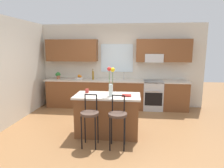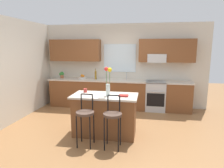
# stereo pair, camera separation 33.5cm
# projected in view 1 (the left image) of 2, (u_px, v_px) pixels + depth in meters

# --- Properties ---
(ground_plane) EXTENTS (14.00, 14.00, 0.00)m
(ground_plane) POSITION_uv_depth(u_px,v_px,m) (109.00, 128.00, 4.83)
(ground_plane) COLOR olive
(wall_left) EXTENTS (0.12, 4.60, 2.70)m
(wall_left) POSITION_uv_depth(u_px,v_px,m) (14.00, 71.00, 5.16)
(wall_left) COLOR beige
(wall_left) RESTS_ON ground
(back_wall_assembly) EXTENTS (5.60, 0.50, 2.70)m
(back_wall_assembly) POSITION_uv_depth(u_px,v_px,m) (118.00, 61.00, 6.49)
(back_wall_assembly) COLOR beige
(back_wall_assembly) RESTS_ON ground
(counter_run) EXTENTS (4.56, 0.64, 0.92)m
(counter_run) POSITION_uv_depth(u_px,v_px,m) (116.00, 94.00, 6.40)
(counter_run) COLOR brown
(counter_run) RESTS_ON ground
(sink_faucet) EXTENTS (0.02, 0.13, 0.23)m
(sink_faucet) POSITION_uv_depth(u_px,v_px,m) (124.00, 75.00, 6.41)
(sink_faucet) COLOR #B7BABC
(sink_faucet) RESTS_ON counter_run
(oven_range) EXTENTS (0.60, 0.64, 0.92)m
(oven_range) POSITION_uv_depth(u_px,v_px,m) (153.00, 95.00, 6.25)
(oven_range) COLOR #B7BABC
(oven_range) RESTS_ON ground
(kitchen_island) EXTENTS (1.44, 0.72, 0.92)m
(kitchen_island) POSITION_uv_depth(u_px,v_px,m) (108.00, 115.00, 4.41)
(kitchen_island) COLOR brown
(kitchen_island) RESTS_ON ground
(bar_stool_near) EXTENTS (0.36, 0.36, 1.04)m
(bar_stool_near) POSITION_uv_depth(u_px,v_px,m) (90.00, 116.00, 3.85)
(bar_stool_near) COLOR black
(bar_stool_near) RESTS_ON ground
(bar_stool_middle) EXTENTS (0.36, 0.36, 1.04)m
(bar_stool_middle) POSITION_uv_depth(u_px,v_px,m) (118.00, 117.00, 3.79)
(bar_stool_middle) COLOR black
(bar_stool_middle) RESTS_ON ground
(flower_vase) EXTENTS (0.17, 0.10, 0.63)m
(flower_vase) POSITION_uv_depth(u_px,v_px,m) (111.00, 81.00, 4.20)
(flower_vase) COLOR silver
(flower_vase) RESTS_ON kitchen_island
(mug_ceramic) EXTENTS (0.08, 0.08, 0.09)m
(mug_ceramic) POSITION_uv_depth(u_px,v_px,m) (87.00, 91.00, 4.53)
(mug_ceramic) COLOR #A52D28
(mug_ceramic) RESTS_ON kitchen_island
(cookbook) EXTENTS (0.20, 0.15, 0.03)m
(cookbook) POSITION_uv_depth(u_px,v_px,m) (127.00, 95.00, 4.22)
(cookbook) COLOR maroon
(cookbook) RESTS_ON kitchen_island
(fruit_bowl_oranges) EXTENTS (0.24, 0.24, 0.16)m
(fruit_bowl_oranges) POSITION_uv_depth(u_px,v_px,m) (79.00, 78.00, 6.45)
(fruit_bowl_oranges) COLOR silver
(fruit_bowl_oranges) RESTS_ON counter_run
(bottle_olive_oil) EXTENTS (0.06, 0.06, 0.35)m
(bottle_olive_oil) POSITION_uv_depth(u_px,v_px,m) (93.00, 75.00, 6.38)
(bottle_olive_oil) COLOR olive
(bottle_olive_oil) RESTS_ON counter_run
(potted_plant_small) EXTENTS (0.18, 0.13, 0.23)m
(potted_plant_small) POSITION_uv_depth(u_px,v_px,m) (58.00, 75.00, 6.51)
(potted_plant_small) COLOR #9E5B3D
(potted_plant_small) RESTS_ON counter_run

